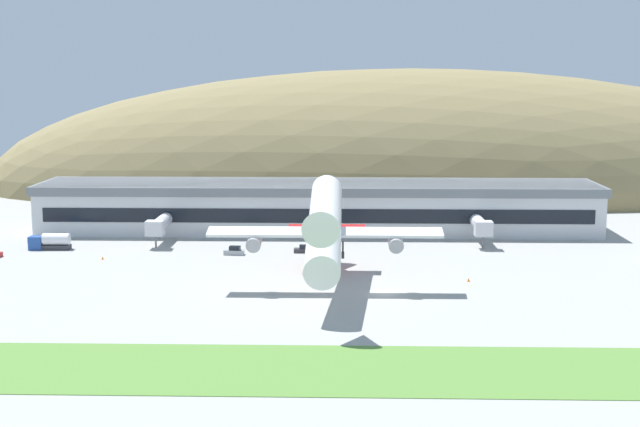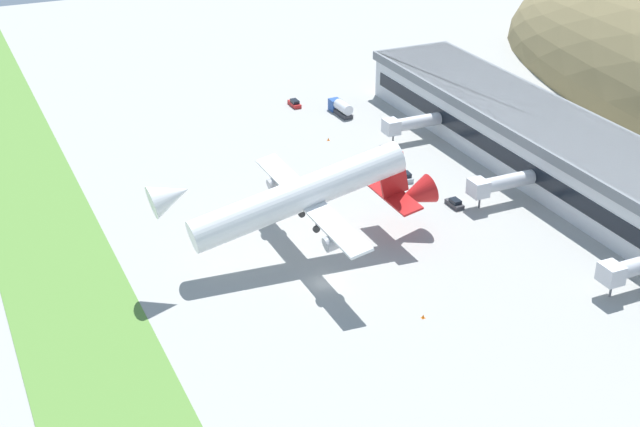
% 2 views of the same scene
% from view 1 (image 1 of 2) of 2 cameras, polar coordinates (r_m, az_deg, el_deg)
% --- Properties ---
extents(ground_plane, '(386.40, 386.40, 0.00)m').
position_cam_1_polar(ground_plane, '(137.92, 4.08, -5.17)').
color(ground_plane, '#9E9E99').
extents(grass_strip_foreground, '(347.76, 17.92, 0.08)m').
position_cam_1_polar(grass_strip_foreground, '(103.93, 4.94, -9.95)').
color(grass_strip_foreground, '#568438').
rests_on(grass_strip_foreground, ground_plane).
extents(hill_backdrop, '(245.50, 84.76, 69.64)m').
position_cam_1_polar(hill_backdrop, '(257.31, 5.73, 1.45)').
color(hill_backdrop, olive).
rests_on(hill_backdrop, ground_plane).
extents(terminal_building, '(119.02, 19.46, 10.44)m').
position_cam_1_polar(terminal_building, '(190.79, -0.13, 0.64)').
color(terminal_building, silver).
rests_on(terminal_building, ground_plane).
extents(jetway_0, '(3.38, 12.65, 5.43)m').
position_cam_1_polar(jetway_0, '(178.75, -10.25, -0.70)').
color(jetway_0, silver).
rests_on(jetway_0, ground_plane).
extents(jetway_1, '(3.38, 12.76, 5.43)m').
position_cam_1_polar(jetway_1, '(174.99, -0.16, -0.76)').
color(jetway_1, silver).
rests_on(jetway_1, ground_plane).
extents(jetway_2, '(3.38, 11.44, 5.43)m').
position_cam_1_polar(jetway_2, '(177.66, 10.25, -0.76)').
color(jetway_2, silver).
rests_on(jetway_2, ground_plane).
extents(cargo_airplane, '(36.39, 47.25, 14.15)m').
position_cam_1_polar(cargo_airplane, '(136.50, 0.31, -0.86)').
color(cargo_airplane, white).
extents(service_car_0, '(3.81, 1.91, 1.64)m').
position_cam_1_polar(service_car_0, '(167.32, -5.51, -2.42)').
color(service_car_0, '#999EA3').
rests_on(service_car_0, ground_plane).
extents(service_car_1, '(3.89, 1.74, 1.44)m').
position_cam_1_polar(service_car_1, '(168.62, -1.01, -2.32)').
color(service_car_1, '#333338').
rests_on(service_car_1, ground_plane).
extents(fuel_truck, '(7.93, 2.56, 3.15)m').
position_cam_1_polar(fuel_truck, '(179.03, -16.89, -1.75)').
color(fuel_truck, '#264C99').
rests_on(fuel_truck, ground_plane).
extents(traffic_cone_0, '(0.52, 0.52, 0.58)m').
position_cam_1_polar(traffic_cone_0, '(167.29, -13.75, -2.78)').
color(traffic_cone_0, orange).
rests_on(traffic_cone_0, ground_plane).
extents(traffic_cone_1, '(0.52, 0.52, 0.58)m').
position_cam_1_polar(traffic_cone_1, '(147.65, 9.49, -4.21)').
color(traffic_cone_1, orange).
rests_on(traffic_cone_1, ground_plane).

